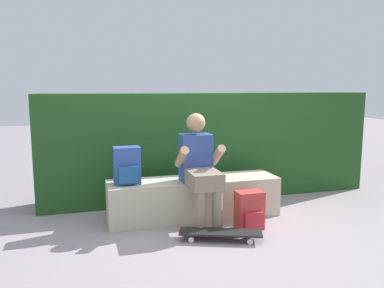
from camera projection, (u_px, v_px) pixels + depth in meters
ground_plane at (202, 226)px, 4.10m from camera, size 24.00×24.00×0.00m
bench_main at (194, 198)px, 4.36m from camera, size 1.94×0.49×0.45m
person_skater at (200, 165)px, 4.09m from camera, size 0.49×0.62×1.20m
skateboard_near_person at (221, 233)px, 3.71m from camera, size 0.82×0.47×0.09m
backpack_on_bench at (127, 166)px, 4.09m from camera, size 0.28×0.23×0.40m
backpack_on_ground at (250, 211)px, 4.00m from camera, size 0.28×0.23×0.40m
hedge_row at (211, 145)px, 5.16m from camera, size 4.43×0.55×1.40m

